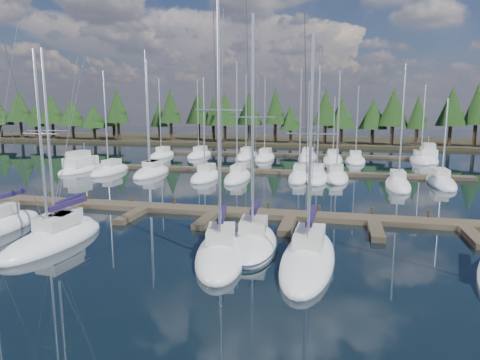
% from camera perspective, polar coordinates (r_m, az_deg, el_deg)
% --- Properties ---
extents(ground, '(260.00, 260.00, 0.00)m').
position_cam_1_polar(ground, '(45.82, 1.12, -0.88)').
color(ground, black).
rests_on(ground, ground).
extents(far_shore, '(220.00, 30.00, 0.60)m').
position_cam_1_polar(far_shore, '(104.79, 8.03, 5.20)').
color(far_shore, '#2D2819').
rests_on(far_shore, ground).
extents(main_dock, '(44.00, 6.13, 0.90)m').
position_cam_1_polar(main_dock, '(33.80, -3.38, -4.39)').
color(main_dock, '#4D4230').
rests_on(main_dock, ground).
extents(back_docks, '(50.00, 21.80, 0.40)m').
position_cam_1_polar(back_docks, '(64.85, 4.74, 2.41)').
color(back_docks, '#4D4230').
rests_on(back_docks, ground).
extents(front_sailboat_1, '(3.88, 8.48, 12.71)m').
position_cam_1_polar(front_sailboat_1, '(30.35, -22.92, -6.67)').
color(front_sailboat_1, silver).
rests_on(front_sailboat_1, ground).
extents(front_sailboat_2, '(3.42, 8.69, 12.51)m').
position_cam_1_polar(front_sailboat_2, '(29.26, -23.53, -7.30)').
color(front_sailboat_2, silver).
rests_on(front_sailboat_2, ground).
extents(front_sailboat_3, '(4.37, 8.43, 15.05)m').
position_cam_1_polar(front_sailboat_3, '(24.43, -2.58, -9.74)').
color(front_sailboat_3, silver).
rests_on(front_sailboat_3, ground).
extents(front_sailboat_4, '(3.63, 7.86, 14.29)m').
position_cam_1_polar(front_sailboat_4, '(26.18, 1.73, -8.41)').
color(front_sailboat_4, silver).
rests_on(front_sailboat_4, ground).
extents(front_sailboat_5, '(3.03, 10.09, 12.89)m').
position_cam_1_polar(front_sailboat_5, '(24.12, 9.08, -10.19)').
color(front_sailboat_5, silver).
rests_on(front_sailboat_5, ground).
extents(back_sailboat_rows, '(44.58, 33.71, 15.97)m').
position_cam_1_polar(back_sailboat_rows, '(60.62, 4.68, 1.96)').
color(back_sailboat_rows, silver).
rests_on(back_sailboat_rows, ground).
extents(motor_yacht_left, '(3.27, 8.95, 4.42)m').
position_cam_1_polar(motor_yacht_left, '(60.78, -20.42, 1.61)').
color(motor_yacht_left, silver).
rests_on(motor_yacht_left, ground).
extents(motor_yacht_right, '(4.05, 9.56, 4.65)m').
position_cam_1_polar(motor_yacht_right, '(73.21, 23.77, 2.70)').
color(motor_yacht_right, silver).
rests_on(motor_yacht_right, ground).
extents(tree_line, '(182.55, 11.92, 12.69)m').
position_cam_1_polar(tree_line, '(94.47, 8.70, 8.95)').
color(tree_line, black).
rests_on(tree_line, far_shore).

